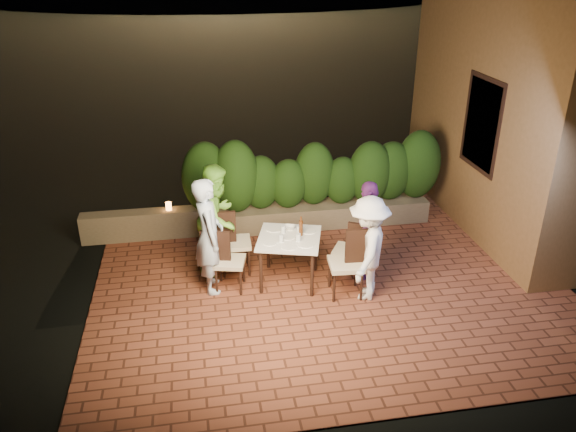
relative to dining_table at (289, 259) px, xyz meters
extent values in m
plane|color=black|center=(0.60, -0.45, -0.40)|extent=(400.00, 400.00, 0.00)
cube|color=brown|center=(0.60, 0.05, -0.45)|extent=(7.00, 6.00, 0.15)
cube|color=brown|center=(4.20, 1.55, 2.12)|extent=(1.60, 5.00, 5.00)
cube|color=black|center=(3.42, 1.05, 1.62)|extent=(0.08, 1.00, 1.40)
cube|color=black|center=(3.41, 1.05, 1.62)|extent=(0.06, 1.15, 1.55)
cube|color=brown|center=(0.80, 1.85, -0.17)|extent=(4.20, 0.55, 0.40)
cube|color=brown|center=(-2.20, 1.85, -0.12)|extent=(2.20, 0.30, 0.50)
ellipsoid|color=black|center=(2.60, 59.55, -4.38)|extent=(52.00, 40.00, 22.00)
cylinder|color=white|center=(-0.31, -0.14, 0.38)|extent=(0.20, 0.20, 0.01)
cylinder|color=white|center=(-0.18, 0.30, 0.38)|extent=(0.25, 0.25, 0.01)
cylinder|color=white|center=(0.19, -0.27, 0.38)|extent=(0.23, 0.23, 0.01)
cylinder|color=white|center=(0.32, 0.14, 0.38)|extent=(0.22, 0.22, 0.01)
cylinder|color=white|center=(-0.02, 0.01, 0.38)|extent=(0.21, 0.21, 0.01)
cylinder|color=white|center=(-0.06, -0.30, 0.38)|extent=(0.22, 0.22, 0.01)
cylinder|color=silver|center=(-0.14, -0.11, 0.43)|extent=(0.07, 0.07, 0.11)
cylinder|color=silver|center=(-0.06, 0.16, 0.43)|extent=(0.07, 0.07, 0.11)
cylinder|color=silver|center=(0.11, -0.14, 0.43)|extent=(0.07, 0.07, 0.12)
cylinder|color=silver|center=(0.17, 0.10, 0.43)|extent=(0.07, 0.07, 0.12)
imported|color=white|center=(0.05, 0.28, 0.40)|extent=(0.22, 0.22, 0.04)
imported|color=silver|center=(-1.17, 0.01, 0.50)|extent=(0.47, 0.67, 1.75)
imported|color=#7FD542|center=(-1.00, 0.61, 0.49)|extent=(0.96, 1.04, 1.72)
imported|color=white|center=(1.02, -0.58, 0.40)|extent=(0.97, 1.16, 1.56)
imported|color=#632570|center=(1.19, -0.01, 0.41)|extent=(0.47, 0.95, 1.56)
cylinder|color=orange|center=(-1.80, 1.85, 0.20)|extent=(0.10, 0.10, 0.14)
camera|label=1|loc=(-1.27, -7.22, 4.18)|focal=35.00mm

